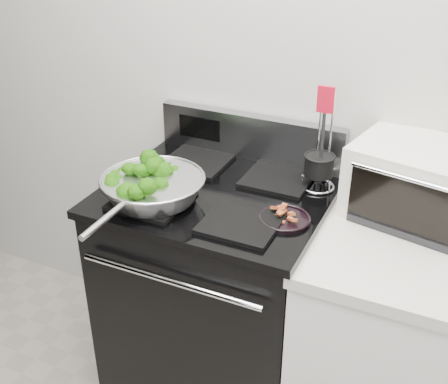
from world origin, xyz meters
The scene contains 8 objects.
back_wall centered at (0.00, 1.75, 1.35)m, with size 4.00×0.02×2.70m, color beige.
gas_range centered at (-0.30, 1.41, 0.49)m, with size 0.79×0.69×1.13m.
counter centered at (0.39, 1.41, 0.46)m, with size 0.62×0.68×0.92m.
skillet centered at (-0.47, 1.25, 1.01)m, with size 0.36×0.58×0.08m.
broccoli_pile centered at (-0.47, 1.25, 1.03)m, with size 0.28×0.28×0.10m, color black, non-canonical shape.
bacon_plate centered at (-0.01, 1.32, 0.97)m, with size 0.17×0.17×0.04m.
utensil_holder centered at (0.02, 1.58, 1.02)m, with size 0.12×0.12×0.38m.
toaster_oven centered at (0.37, 1.58, 1.05)m, with size 0.49×0.41×0.25m.
Camera 1 is at (0.47, -0.18, 1.91)m, focal length 45.00 mm.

